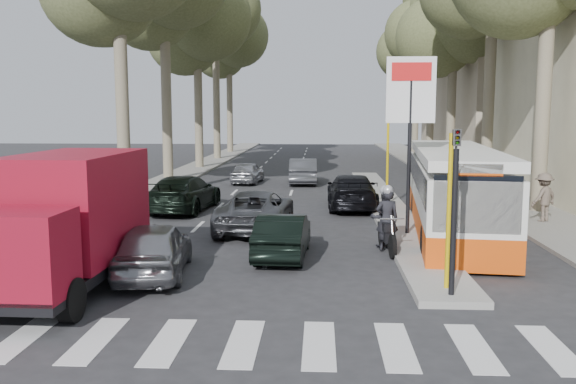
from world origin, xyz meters
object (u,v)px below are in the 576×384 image
Objects in this scene: red_truck at (67,219)px; city_bus at (453,189)px; silver_hatchback at (154,248)px; dark_hatchback at (283,235)px; motorcycle at (386,220)px.

red_truck reaches higher than city_bus.
silver_hatchback reaches higher than dark_hatchback.
red_truck is (-4.59, -3.28, 0.99)m from dark_hatchback.
dark_hatchback is (3.00, 2.05, -0.06)m from silver_hatchback.
dark_hatchback is at bearing 36.67° from red_truck.
red_truck reaches higher than silver_hatchback.
city_bus is (8.30, 5.53, 0.81)m from silver_hatchback.
red_truck is at bearing -139.36° from city_bus.
city_bus is 3.54m from motorcycle.
red_truck is 0.52× the size of city_bus.
dark_hatchback is at bearing -140.43° from city_bus.
city_bus is (5.30, 3.48, 0.88)m from dark_hatchback.
red_truck is at bearing 38.34° from dark_hatchback.
silver_hatchback is at bearing -140.06° from city_bus.
red_truck is (-1.59, -1.23, 0.92)m from silver_hatchback.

